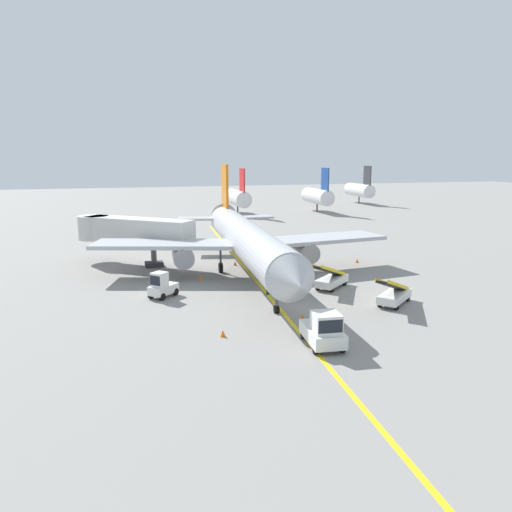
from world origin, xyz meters
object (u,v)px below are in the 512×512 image
at_px(belt_loader_forward_hold, 331,279).
at_px(safety_cone_wingtip_left, 303,317).
at_px(pushback_tug, 324,330).
at_px(safety_cone_nose_right, 201,278).
at_px(ground_crew_marshaller, 268,284).
at_px(airliner, 246,239).
at_px(belt_loader_aft_hold, 394,295).
at_px(jet_bridge, 127,230).
at_px(safety_cone_wingtip_right, 357,261).
at_px(baggage_tug_near_wing, 162,286).
at_px(safety_cone_tail_area, 223,333).
at_px(safety_cone_nose_left, 235,263).

relative_size(belt_loader_forward_hold, safety_cone_wingtip_left, 10.44).
distance_m(pushback_tug, safety_cone_wingtip_left, 5.05).
bearing_deg(safety_cone_nose_right, ground_crew_marshaller, -55.45).
bearing_deg(safety_cone_wingtip_left, airliner, 90.98).
xyz_separation_m(belt_loader_aft_hold, safety_cone_wingtip_left, (-7.96, -1.44, -0.56)).
bearing_deg(jet_bridge, airliner, -37.72).
xyz_separation_m(safety_cone_nose_right, safety_cone_wingtip_right, (17.15, 2.81, 0.00)).
bearing_deg(airliner, safety_cone_wingtip_right, 8.97).
distance_m(baggage_tug_near_wing, safety_cone_wingtip_right, 22.44).
height_order(belt_loader_aft_hold, safety_cone_wingtip_right, belt_loader_aft_hold).
bearing_deg(jet_bridge, safety_cone_tail_area, -78.81).
height_order(baggage_tug_near_wing, belt_loader_forward_hold, belt_loader_forward_hold).
distance_m(pushback_tug, ground_crew_marshaller, 11.74).
relative_size(belt_loader_aft_hold, safety_cone_wingtip_left, 10.51).
relative_size(pushback_tug, belt_loader_forward_hold, 0.82).
xyz_separation_m(ground_crew_marshaller, safety_cone_wingtip_right, (12.80, 9.14, -0.69)).
relative_size(jet_bridge, safety_cone_wingtip_left, 25.99).
height_order(airliner, safety_cone_nose_left, airliner).
relative_size(safety_cone_wingtip_left, safety_cone_tail_area, 1.00).
xyz_separation_m(pushback_tug, safety_cone_tail_area, (-5.34, 3.28, -0.77)).
xyz_separation_m(safety_cone_nose_left, safety_cone_nose_right, (-4.50, -5.16, 0.00)).
bearing_deg(safety_cone_tail_area, safety_cone_wingtip_left, 15.58).
bearing_deg(airliner, ground_crew_marshaller, -90.87).
distance_m(ground_crew_marshaller, safety_cone_wingtip_right, 15.74).
bearing_deg(belt_loader_aft_hold, baggage_tug_near_wing, 157.45).
xyz_separation_m(ground_crew_marshaller, safety_cone_nose_left, (0.14, 11.48, -0.69)).
height_order(safety_cone_nose_left, safety_cone_tail_area, same).
distance_m(safety_cone_nose_left, safety_cone_nose_right, 6.84).
height_order(pushback_tug, safety_cone_wingtip_right, pushback_tug).
xyz_separation_m(safety_cone_wingtip_left, safety_cone_wingtip_right, (12.45, 15.92, 0.00)).
height_order(pushback_tug, safety_cone_nose_left, pushback_tug).
xyz_separation_m(airliner, safety_cone_wingtip_right, (12.69, 2.00, -3.20)).
bearing_deg(jet_bridge, belt_loader_aft_hold, -47.81).
height_order(safety_cone_wingtip_right, safety_cone_tail_area, same).
bearing_deg(belt_loader_forward_hold, safety_cone_nose_right, 149.82).
distance_m(jet_bridge, pushback_tug, 28.84).
height_order(jet_bridge, safety_cone_wingtip_right, jet_bridge).
height_order(safety_cone_nose_left, safety_cone_nose_right, same).
bearing_deg(safety_cone_nose_left, pushback_tug, -91.09).
bearing_deg(belt_loader_forward_hold, belt_loader_aft_hold, -66.39).
bearing_deg(safety_cone_nose_left, safety_cone_wingtip_right, -10.51).
height_order(airliner, safety_cone_wingtip_right, airliner).
bearing_deg(ground_crew_marshaller, airliner, 89.13).
height_order(airliner, jet_bridge, airliner).
height_order(belt_loader_forward_hold, safety_cone_nose_right, belt_loader_forward_hold).
distance_m(airliner, safety_cone_nose_right, 5.55).
relative_size(jet_bridge, safety_cone_tail_area, 25.99).
distance_m(safety_cone_nose_left, safety_cone_wingtip_right, 12.87).
bearing_deg(safety_cone_nose_right, baggage_tug_near_wing, -129.66).
height_order(baggage_tug_near_wing, safety_cone_nose_left, baggage_tug_near_wing).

